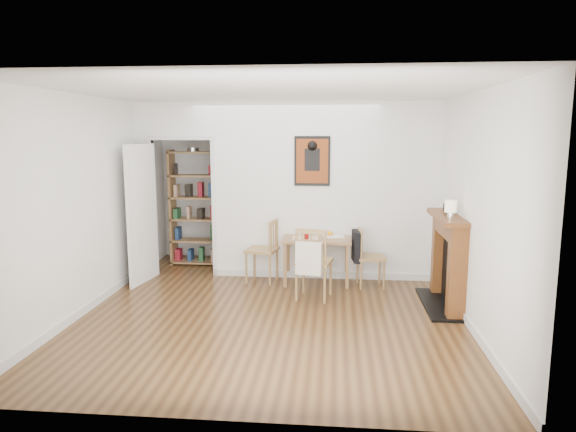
# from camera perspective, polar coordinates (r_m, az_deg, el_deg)

# --- Properties ---
(ground) EXTENTS (5.20, 5.20, 0.00)m
(ground) POSITION_cam_1_polar(r_m,az_deg,el_deg) (6.53, -1.52, -10.04)
(ground) COLOR brown
(ground) RESTS_ON ground
(room_shell) EXTENTS (5.20, 5.20, 5.20)m
(room_shell) POSITION_cam_1_polar(r_m,az_deg,el_deg) (7.54, 0.40, 2.70)
(room_shell) COLOR silver
(room_shell) RESTS_ON ground
(dining_table) EXTENTS (0.97, 0.62, 0.66)m
(dining_table) POSITION_cam_1_polar(r_m,az_deg,el_deg) (7.39, 3.23, -3.05)
(dining_table) COLOR olive
(dining_table) RESTS_ON ground
(chair_left) EXTENTS (0.54, 0.54, 0.92)m
(chair_left) POSITION_cam_1_polar(r_m,az_deg,el_deg) (7.49, -2.92, -3.86)
(chair_left) COLOR #9F7F4A
(chair_left) RESTS_ON ground
(chair_right) EXTENTS (0.51, 0.45, 0.83)m
(chair_right) POSITION_cam_1_polar(r_m,az_deg,el_deg) (7.33, 9.05, -4.50)
(chair_right) COLOR #9F7F4A
(chair_right) RESTS_ON ground
(chair_front) EXTENTS (0.56, 0.61, 0.96)m
(chair_front) POSITION_cam_1_polar(r_m,az_deg,el_deg) (6.71, 2.87, -5.14)
(chair_front) COLOR #9F7F4A
(chair_front) RESTS_ON ground
(bookshelf) EXTENTS (0.79, 0.32, 1.89)m
(bookshelf) POSITION_cam_1_polar(r_m,az_deg,el_deg) (8.54, -10.31, 0.83)
(bookshelf) COLOR olive
(bookshelf) RESTS_ON ground
(fireplace) EXTENTS (0.45, 1.25, 1.16)m
(fireplace) POSITION_cam_1_polar(r_m,az_deg,el_deg) (6.70, 17.44, -4.47)
(fireplace) COLOR brown
(fireplace) RESTS_ON ground
(red_glass) EXTENTS (0.06, 0.06, 0.08)m
(red_glass) POSITION_cam_1_polar(r_m,az_deg,el_deg) (7.26, 2.07, -2.30)
(red_glass) COLOR maroon
(red_glass) RESTS_ON dining_table
(orange_fruit) EXTENTS (0.08, 0.08, 0.08)m
(orange_fruit) POSITION_cam_1_polar(r_m,az_deg,el_deg) (7.49, 4.69, -1.97)
(orange_fruit) COLOR orange
(orange_fruit) RESTS_ON dining_table
(placemat) EXTENTS (0.40, 0.30, 0.00)m
(placemat) POSITION_cam_1_polar(r_m,az_deg,el_deg) (7.37, 1.98, -2.42)
(placemat) COLOR beige
(placemat) RESTS_ON dining_table
(notebook) EXTENTS (0.32, 0.25, 0.01)m
(notebook) POSITION_cam_1_polar(r_m,az_deg,el_deg) (7.46, 5.08, -2.27)
(notebook) COLOR silver
(notebook) RESTS_ON dining_table
(mantel_lamp) EXTENTS (0.14, 0.14, 0.22)m
(mantel_lamp) POSITION_cam_1_polar(r_m,az_deg,el_deg) (6.26, 17.62, 0.90)
(mantel_lamp) COLOR silver
(mantel_lamp) RESTS_ON fireplace
(ceramic_jar_a) EXTENTS (0.09, 0.09, 0.11)m
(ceramic_jar_a) POSITION_cam_1_polar(r_m,az_deg,el_deg) (6.68, 17.40, 0.73)
(ceramic_jar_a) COLOR black
(ceramic_jar_a) RESTS_ON fireplace
(ceramic_jar_b) EXTENTS (0.07, 0.07, 0.09)m
(ceramic_jar_b) POSITION_cam_1_polar(r_m,az_deg,el_deg) (6.91, 17.15, 0.94)
(ceramic_jar_b) COLOR black
(ceramic_jar_b) RESTS_ON fireplace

